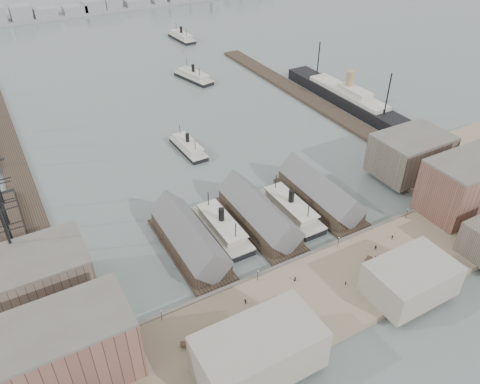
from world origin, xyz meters
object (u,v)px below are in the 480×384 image
ferry_docked_west (222,227)px  ocean_steamer (348,98)px  horse_cart_left (190,340)px  horse_cart_center (279,300)px  tram (465,219)px  horse_cart_right (375,259)px

ferry_docked_west → ocean_steamer: (105.00, 60.07, 1.32)m
ocean_steamer → horse_cart_left: 164.67m
horse_cart_left → horse_cart_center: 27.15m
horse_cart_center → horse_cart_left: bearing=93.2°
ferry_docked_west → horse_cart_center: ferry_docked_west is taller
horse_cart_center → tram: bearing=-88.3°
horse_cart_right → tram: bearing=-120.7°
horse_cart_center → horse_cart_right: (34.75, -0.80, -0.06)m
ocean_steamer → horse_cart_right: ocean_steamer is taller
tram → horse_cart_right: bearing=-173.3°
horse_cart_left → ferry_docked_west: bearing=-13.6°
horse_cart_center → horse_cart_right: horse_cart_center is taller
ferry_docked_west → horse_cart_right: 50.20m
ferry_docked_west → horse_cart_center: size_ratio=6.06×
ferry_docked_west → tram: ferry_docked_west is taller
horse_cart_right → ferry_docked_west: bearing=12.8°
ferry_docked_west → tram: bearing=-27.7°
horse_cart_left → ocean_steamer: bearing=-29.9°
ocean_steamer → horse_cart_center: (-106.18, -96.59, -0.99)m
horse_cart_center → horse_cart_right: bearing=-88.2°
tram → horse_cart_left: (-101.32, 1.79, -0.94)m
ferry_docked_west → horse_cart_left: 46.25m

